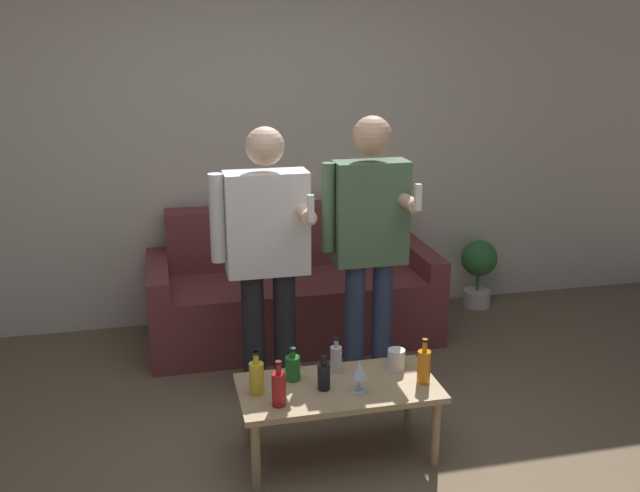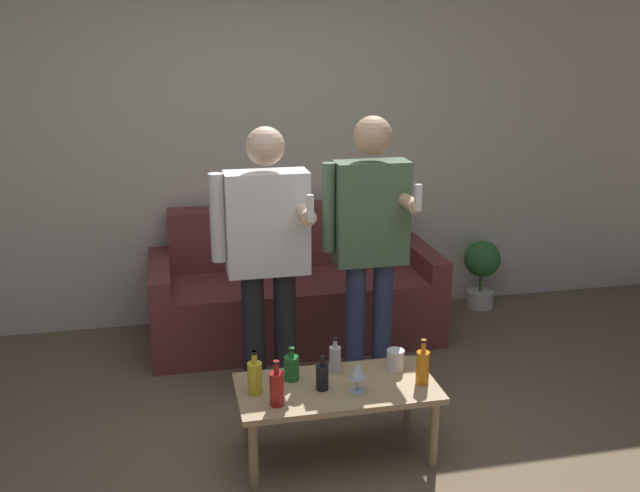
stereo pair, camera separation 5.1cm
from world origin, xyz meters
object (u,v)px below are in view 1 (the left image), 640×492
at_px(bottle_orange, 336,358).
at_px(person_standing_left, 266,247).
at_px(couch, 292,292).
at_px(person_standing_right, 369,234).
at_px(coffee_table, 338,394).

height_order(bottle_orange, person_standing_left, person_standing_left).
xyz_separation_m(couch, person_standing_right, (0.29, -0.85, 0.64)).
distance_m(bottle_orange, person_standing_left, 0.76).
distance_m(couch, coffee_table, 1.53).
height_order(couch, person_standing_left, person_standing_left).
xyz_separation_m(couch, person_standing_left, (-0.30, -0.83, 0.60)).
height_order(couch, person_standing_right, person_standing_right).
xyz_separation_m(person_standing_left, person_standing_right, (0.59, -0.02, 0.04)).
xyz_separation_m(bottle_orange, person_standing_right, (0.33, 0.53, 0.49)).
height_order(couch, bottle_orange, couch).
height_order(bottle_orange, person_standing_right, person_standing_right).
distance_m(person_standing_left, person_standing_right, 0.59).
relative_size(coffee_table, bottle_orange, 5.23).
bearing_deg(couch, person_standing_left, -109.84).
xyz_separation_m(bottle_orange, person_standing_left, (-0.26, 0.55, 0.45)).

